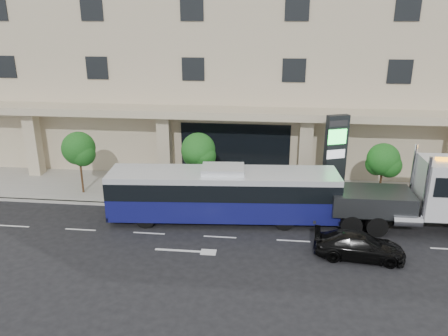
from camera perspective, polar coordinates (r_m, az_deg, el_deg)
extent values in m
plane|color=black|center=(25.61, -0.13, -7.43)|extent=(120.00, 120.00, 0.00)
cube|color=gray|center=(30.11, 0.94, -3.08)|extent=(120.00, 6.00, 0.15)
cube|color=gray|center=(27.37, 0.34, -5.43)|extent=(120.00, 0.30, 0.15)
cube|color=#BFAB8F|center=(38.39, 2.57, 16.92)|extent=(60.00, 15.00, 20.00)
cube|color=#BFAB8F|center=(30.33, 1.32, 7.22)|extent=(60.00, 2.80, 0.50)
cube|color=black|center=(32.21, 1.46, 2.32)|extent=(8.00, 0.12, 4.00)
cube|color=#BFAB8F|center=(35.51, -23.63, 3.05)|extent=(0.90, 0.90, 4.90)
cube|color=#BFAB8F|center=(31.78, -7.75, 2.76)|extent=(0.90, 0.90, 4.90)
cube|color=#BFAB8F|center=(30.96, 10.55, 2.17)|extent=(0.90, 0.90, 4.90)
cylinder|color=#422B19|center=(30.84, -18.14, -0.59)|extent=(0.14, 0.14, 2.80)
sphere|color=#123E11|center=(30.33, -18.47, 2.47)|extent=(2.20, 2.20, 2.20)
sphere|color=#123E11|center=(30.10, -17.95, 1.76)|extent=(1.65, 1.65, 1.65)
sphere|color=#123E11|center=(30.74, -18.75, 1.87)|extent=(1.54, 1.54, 1.54)
cylinder|color=#422B19|center=(28.50, -3.32, -1.09)|extent=(0.14, 0.14, 2.94)
sphere|color=#123E11|center=(27.93, -3.39, 2.39)|extent=(2.20, 2.20, 2.20)
sphere|color=#123E11|center=(27.79, -2.73, 1.59)|extent=(1.65, 1.65, 1.65)
sphere|color=#123E11|center=(28.30, -3.90, 1.71)|extent=(1.54, 1.54, 1.54)
cylinder|color=#422B19|center=(29.01, 19.72, -2.08)|extent=(0.14, 0.14, 2.73)
sphere|color=#123E11|center=(28.48, 20.09, 1.07)|extent=(2.00, 2.00, 2.00)
sphere|color=#123E11|center=(28.48, 20.79, 0.32)|extent=(1.50, 1.50, 1.50)
sphere|color=#123E11|center=(28.71, 19.34, 0.48)|extent=(1.40, 1.40, 1.40)
cylinder|color=black|center=(25.46, -10.25, -6.54)|extent=(1.12, 0.41, 1.10)
cylinder|color=black|center=(27.52, -9.28, -4.47)|extent=(1.12, 0.41, 1.10)
cylinder|color=black|center=(25.07, 7.91, -6.84)|extent=(1.12, 0.41, 1.10)
cylinder|color=black|center=(27.15, 7.43, -4.71)|extent=(1.12, 0.41, 1.10)
cube|color=#121458|center=(25.78, -0.13, -4.68)|extent=(13.39, 3.77, 1.32)
cube|color=black|center=(25.33, -0.13, -2.28)|extent=(13.39, 3.81, 0.99)
cube|color=silver|center=(25.10, -0.13, -0.88)|extent=(13.39, 3.77, 0.33)
cube|color=silver|center=(24.99, -0.13, -0.16)|extent=(2.55, 1.94, 0.33)
cube|color=#2D3033|center=(27.02, -14.23, -5.42)|extent=(0.35, 2.76, 0.33)
cube|color=#2D3033|center=(26.61, 14.20, -5.81)|extent=(0.35, 2.76, 0.33)
cube|color=#2D3033|center=(26.95, 23.23, -5.68)|extent=(9.06, 1.11, 0.43)
cube|color=silver|center=(26.76, 26.43, -2.25)|extent=(2.14, 2.67, 3.09)
cylinder|color=silver|center=(25.24, 24.90, -2.59)|extent=(0.19, 0.19, 3.62)
cylinder|color=silver|center=(27.33, 23.42, -0.79)|extent=(0.19, 0.19, 3.62)
cube|color=#2D3033|center=(26.04, 18.63, -4.03)|extent=(4.49, 2.58, 1.17)
cube|color=#2D3033|center=(25.84, 12.92, -5.22)|extent=(1.71, 0.31, 0.23)
cube|color=#2D3033|center=(25.94, 11.45, -6.04)|extent=(0.28, 1.92, 0.19)
cube|color=orange|center=(26.27, 26.94, 1.01)|extent=(0.96, 0.38, 0.15)
cylinder|color=black|center=(25.52, 19.36, -7.23)|extent=(1.17, 0.35, 1.17)
cylinder|color=black|center=(27.50, 18.36, -5.18)|extent=(1.17, 0.35, 1.17)
cylinder|color=black|center=(25.23, 16.28, -7.20)|extent=(1.17, 0.35, 1.17)
cylinder|color=black|center=(27.23, 15.51, -5.13)|extent=(1.17, 0.35, 1.17)
imported|color=black|center=(23.11, 17.24, -9.67)|extent=(4.59, 2.19, 1.29)
cube|color=black|center=(28.56, 14.27, 1.21)|extent=(1.48, 0.95, 5.61)
cube|color=#27EF4D|center=(27.90, 14.59, 3.97)|extent=(1.15, 0.50, 0.93)
cube|color=silver|center=(28.21, 14.40, 1.77)|extent=(1.15, 0.50, 0.56)
cube|color=#262628|center=(27.71, 14.73, 5.65)|extent=(1.15, 0.50, 0.37)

